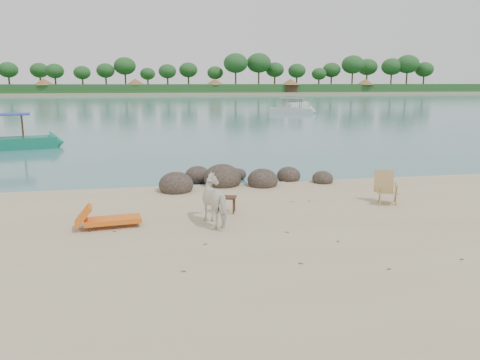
# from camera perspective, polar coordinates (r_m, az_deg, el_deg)

# --- Properties ---
(water) EXTENTS (400.00, 400.00, 0.00)m
(water) POSITION_cam_1_polar(r_m,az_deg,el_deg) (100.58, -9.05, 9.60)
(water) COLOR #3D797A
(water) RESTS_ON ground
(far_shore) EXTENTS (420.00, 90.00, 1.40)m
(far_shore) POSITION_cam_1_polar(r_m,az_deg,el_deg) (180.53, -9.80, 10.50)
(far_shore) COLOR tan
(far_shore) RESTS_ON ground
(far_scenery) EXTENTS (420.00, 18.00, 9.50)m
(far_scenery) POSITION_cam_1_polar(r_m,az_deg,el_deg) (147.20, -9.62, 11.46)
(far_scenery) COLOR #1E4C1E
(far_scenery) RESTS_ON ground
(boulders) EXTENTS (6.37, 2.89, 1.01)m
(boulders) POSITION_cam_1_polar(r_m,az_deg,el_deg) (16.89, -1.23, 0.01)
(boulders) COLOR #2F261F
(boulders) RESTS_ON ground
(cow) EXTENTS (1.09, 1.63, 1.27)m
(cow) POSITION_cam_1_polar(r_m,az_deg,el_deg) (12.13, -2.70, -2.62)
(cow) COLOR white
(cow) RESTS_ON ground
(side_table) EXTENTS (0.66, 0.52, 0.46)m
(side_table) POSITION_cam_1_polar(r_m,az_deg,el_deg) (13.26, -1.73, -3.14)
(side_table) COLOR #331C14
(side_table) RESTS_ON ground
(lounge_chair) EXTENTS (1.82, 0.83, 0.53)m
(lounge_chair) POSITION_cam_1_polar(r_m,az_deg,el_deg) (12.39, -15.27, -4.49)
(lounge_chair) COLOR orange
(lounge_chair) RESTS_ON ground
(deck_chair) EXTENTS (0.85, 0.88, 0.99)m
(deck_chair) POSITION_cam_1_polar(r_m,az_deg,el_deg) (14.81, 17.61, -1.07)
(deck_chair) COLOR tan
(deck_chair) RESTS_ON ground
(boat_mid) EXTENTS (5.98, 4.06, 2.95)m
(boat_mid) POSITION_cam_1_polar(r_m,az_deg,el_deg) (58.65, 6.33, 9.62)
(boat_mid) COLOR beige
(boat_mid) RESTS_ON water
(boat_far) EXTENTS (4.66, 3.46, 0.56)m
(boat_far) POSITION_cam_1_polar(r_m,az_deg,el_deg) (77.26, 7.07, 9.23)
(boat_far) COLOR silver
(boat_far) RESTS_ON water
(dead_leaves) EXTENTS (7.41, 5.61, 0.00)m
(dead_leaves) POSITION_cam_1_polar(r_m,az_deg,el_deg) (11.28, 5.64, -7.13)
(dead_leaves) COLOR brown
(dead_leaves) RESTS_ON ground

